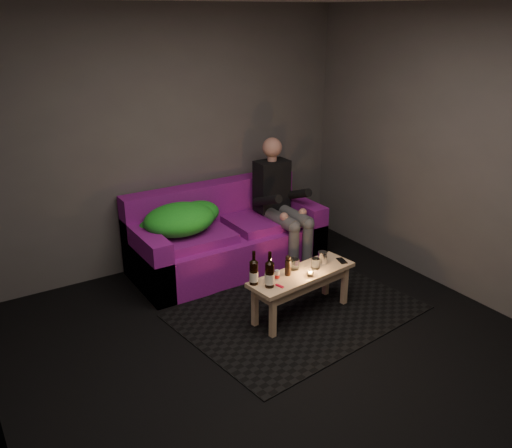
% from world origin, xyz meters
% --- Properties ---
extents(floor, '(4.50, 4.50, 0.00)m').
position_xyz_m(floor, '(0.00, 0.00, 0.00)').
color(floor, black).
rests_on(floor, ground).
extents(room, '(4.50, 4.50, 4.50)m').
position_xyz_m(room, '(0.00, 0.47, 1.64)').
color(room, silver).
rests_on(room, ground).
extents(rug, '(2.19, 1.71, 0.01)m').
position_xyz_m(rug, '(0.48, 0.64, 0.00)').
color(rug, black).
rests_on(rug, floor).
extents(sofa, '(1.95, 0.88, 0.84)m').
position_xyz_m(sofa, '(0.40, 1.82, 0.30)').
color(sofa, '#791183').
rests_on(sofa, floor).
extents(green_blanket, '(0.86, 0.59, 0.29)m').
position_xyz_m(green_blanket, '(-0.07, 1.81, 0.63)').
color(green_blanket, green).
rests_on(green_blanket, sofa).
extents(person, '(0.35, 0.81, 1.30)m').
position_xyz_m(person, '(0.98, 1.66, 0.67)').
color(person, black).
rests_on(person, sofa).
extents(coffee_table, '(1.04, 0.44, 0.41)m').
position_xyz_m(coffee_table, '(0.48, 0.59, 0.34)').
color(coffee_table, '#D9AB7F').
rests_on(coffee_table, rug).
extents(beer_bottle_a, '(0.07, 0.07, 0.29)m').
position_xyz_m(beer_bottle_a, '(0.02, 0.64, 0.52)').
color(beer_bottle_a, black).
rests_on(beer_bottle_a, coffee_table).
extents(beer_bottle_b, '(0.08, 0.08, 0.31)m').
position_xyz_m(beer_bottle_b, '(0.10, 0.53, 0.53)').
color(beer_bottle_b, black).
rests_on(beer_bottle_b, coffee_table).
extents(salt_shaker, '(0.04, 0.04, 0.08)m').
position_xyz_m(salt_shaker, '(0.22, 0.60, 0.46)').
color(salt_shaker, silver).
rests_on(salt_shaker, coffee_table).
extents(pepper_mill, '(0.06, 0.06, 0.14)m').
position_xyz_m(pepper_mill, '(0.35, 0.62, 0.48)').
color(pepper_mill, black).
rests_on(pepper_mill, coffee_table).
extents(tumbler_back, '(0.10, 0.10, 0.10)m').
position_xyz_m(tumbler_back, '(0.46, 0.68, 0.46)').
color(tumbler_back, white).
rests_on(tumbler_back, coffee_table).
extents(tealight, '(0.06, 0.06, 0.04)m').
position_xyz_m(tealight, '(0.50, 0.50, 0.44)').
color(tealight, white).
rests_on(tealight, coffee_table).
extents(tumbler_front, '(0.09, 0.09, 0.09)m').
position_xyz_m(tumbler_front, '(0.62, 0.60, 0.46)').
color(tumbler_front, white).
rests_on(tumbler_front, coffee_table).
extents(steel_cup, '(0.10, 0.10, 0.11)m').
position_xyz_m(steel_cup, '(0.74, 0.64, 0.47)').
color(steel_cup, silver).
rests_on(steel_cup, coffee_table).
extents(smartphone, '(0.09, 0.14, 0.01)m').
position_xyz_m(smartphone, '(0.92, 0.59, 0.42)').
color(smartphone, black).
rests_on(smartphone, coffee_table).
extents(red_lighter, '(0.04, 0.08, 0.01)m').
position_xyz_m(red_lighter, '(0.17, 0.48, 0.42)').
color(red_lighter, red).
rests_on(red_lighter, coffee_table).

